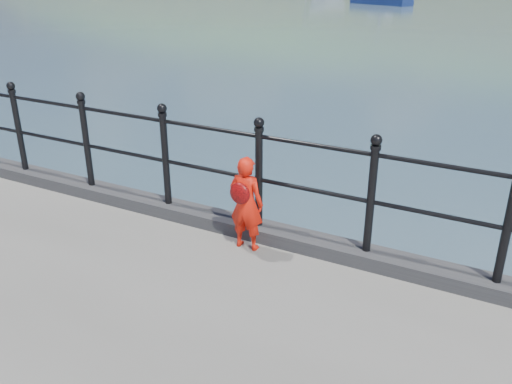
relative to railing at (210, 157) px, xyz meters
The scene contains 5 objects.
ground 1.83m from the railing, 90.00° to the left, with size 600.00×600.00×0.00m, color #2D4251.
kerb 0.75m from the railing, 140.53° to the right, with size 60.00×0.30×0.15m, color #28282B.
railing is the anchor object (origin of this frame).
child 0.72m from the railing, 24.53° to the right, with size 0.38×0.31×1.01m.
sailboat_port 45.48m from the railing, 103.33° to the left, with size 5.69×3.47×7.95m.
Camera 1 is at (3.01, -4.80, 3.82)m, focal length 38.00 mm.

